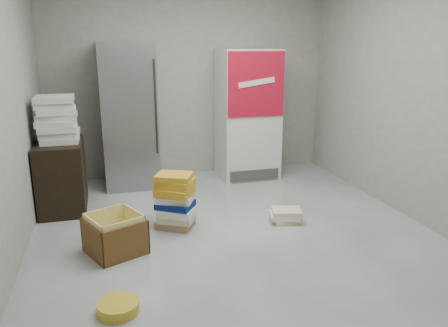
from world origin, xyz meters
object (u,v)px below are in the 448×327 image
coke_cooler (247,114)px  cardboard_box (115,237)px  phonebook_stack_main (176,201)px  steel_fridge (129,116)px  wood_shelf (62,176)px

coke_cooler → cardboard_box: 2.90m
coke_cooler → phonebook_stack_main: coke_cooler is taller
steel_fridge → coke_cooler: steel_fridge is taller
phonebook_stack_main → cardboard_box: bearing=-121.8°
steel_fridge → phonebook_stack_main: size_ratio=3.24×
phonebook_stack_main → coke_cooler: bearing=75.9°
cardboard_box → coke_cooler: bearing=21.8°
wood_shelf → phonebook_stack_main: 1.47m
steel_fridge → phonebook_stack_main: 1.78m
steel_fridge → coke_cooler: 1.65m
coke_cooler → phonebook_stack_main: (-1.31, -1.61, -0.61)m
steel_fridge → wood_shelf: size_ratio=2.37×
steel_fridge → wood_shelf: (-0.83, -0.73, -0.55)m
coke_cooler → phonebook_stack_main: size_ratio=3.07×
steel_fridge → coke_cooler: size_ratio=1.06×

